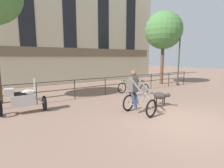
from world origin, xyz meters
TOP-DOWN VIEW (x-y plane):
  - ground_plane at (0.00, 0.00)m, footprint 60.00×60.00m
  - canal_railing at (-0.00, 5.20)m, footprint 15.05×0.05m
  - building_facade at (0.00, 10.99)m, footprint 18.00×0.72m
  - cyclist_with_bike at (-0.69, 1.67)m, footprint 0.89×1.28m
  - dog at (0.94, 1.87)m, footprint 0.41×1.01m
  - parked_motorcycle at (-4.45, 4.11)m, footprint 1.73×0.75m
  - parked_bicycle_near_lamp at (1.14, 4.54)m, footprint 0.69×1.13m
  - parked_bicycle_mid_left at (2.03, 4.54)m, footprint 0.72×1.14m
  - street_lamp at (6.58, 5.11)m, footprint 0.28×0.28m
  - tree_canalside_right at (6.10, 6.32)m, footprint 2.95×2.95m

SIDE VIEW (x-z plane):
  - ground_plane at x=0.00m, z-range 0.00..0.00m
  - parked_bicycle_near_lamp at x=1.14m, z-range -0.07..0.79m
  - parked_bicycle_mid_left at x=2.03m, z-range -0.07..0.79m
  - dog at x=0.94m, z-range 0.13..0.78m
  - parked_motorcycle at x=-4.45m, z-range -0.11..1.24m
  - canal_railing at x=0.00m, z-range 0.18..1.23m
  - cyclist_with_bike at x=-0.69m, z-range -0.09..1.61m
  - street_lamp at x=6.58m, z-range 0.27..4.65m
  - tree_canalside_right at x=6.10m, z-range 1.39..7.17m
  - building_facade at x=0.00m, z-range -0.02..10.09m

